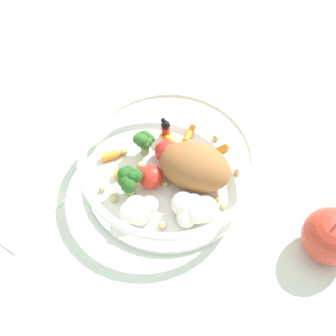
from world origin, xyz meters
name	(u,v)px	position (x,y,z in m)	size (l,w,h in m)	color
ground_plane	(176,176)	(0.00, 0.00, 0.00)	(2.40, 2.40, 0.00)	silver
food_container	(172,172)	(-0.01, -0.01, 0.03)	(0.24, 0.24, 0.07)	white
loose_apple	(331,236)	(0.12, -0.19, 0.04)	(0.07, 0.07, 0.08)	#BC3828
folded_napkin	(14,205)	(-0.22, 0.06, 0.00)	(0.10, 0.10, 0.01)	white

